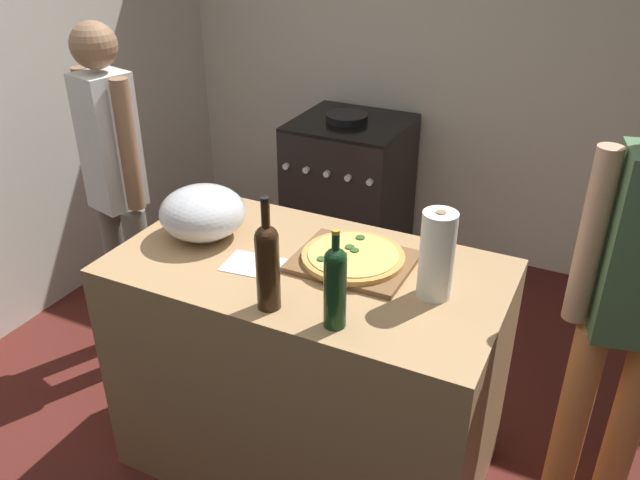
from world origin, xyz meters
name	(u,v)px	position (x,y,z in m)	size (l,w,h in m)	color
ground_plane	(353,355)	(0.00, 1.27, -0.01)	(3.98, 3.13, 0.02)	#511E19
kitchen_wall_rear	(452,40)	(0.00, 2.58, 1.30)	(3.98, 0.10, 2.60)	silver
kitchen_wall_left	(48,56)	(-1.74, 1.27, 1.30)	(0.10, 3.13, 2.60)	silver
counter	(308,369)	(0.11, 0.57, 0.46)	(1.36, 0.75, 0.91)	tan
cutting_board	(353,261)	(0.24, 0.65, 0.92)	(0.40, 0.32, 0.02)	brown
pizza	(353,256)	(0.24, 0.65, 0.94)	(0.36, 0.36, 0.03)	tan
mixing_bowl	(203,213)	(-0.34, 0.59, 1.01)	(0.32, 0.32, 0.19)	#B2B2B7
paper_towel_roll	(437,255)	(0.55, 0.58, 1.06)	(0.11, 0.11, 0.30)	white
wine_bottle_green	(268,263)	(0.12, 0.29, 1.07)	(0.07, 0.07, 0.37)	#331E0F
wine_bottle_dark	(335,284)	(0.34, 0.29, 1.06)	(0.07, 0.07, 0.32)	#143819
recipe_sheet	(255,265)	(-0.06, 0.49, 0.91)	(0.21, 0.15, 0.00)	white
stove	(349,190)	(-0.44, 2.18, 0.44)	(0.64, 0.64, 0.92)	black
person_in_stripes	(116,182)	(-1.00, 0.85, 0.91)	(0.35, 0.24, 1.60)	slate
person_in_red	(633,298)	(1.13, 0.79, 0.95)	(0.38, 0.24, 1.64)	#D88C4C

